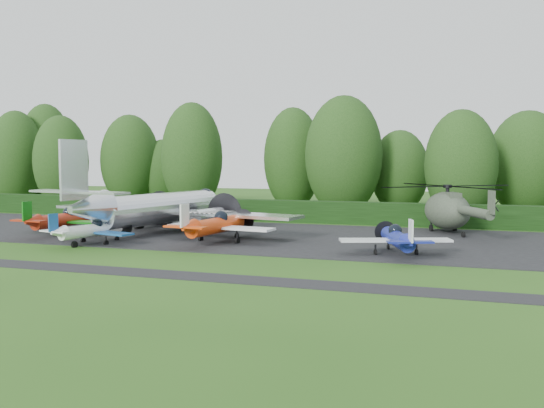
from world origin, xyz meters
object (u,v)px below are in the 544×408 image
(light_plane_red, at_px, (63,220))
(helicopter, at_px, (447,207))
(transport_plane, at_px, (158,208))
(light_plane_blue, at_px, (397,238))
(light_plane_orange, at_px, (216,225))
(light_plane_white, at_px, (91,230))

(light_plane_red, distance_m, helicopter, 30.02)
(helicopter, bearing_deg, transport_plane, -135.25)
(transport_plane, distance_m, helicopter, 22.79)
(transport_plane, distance_m, light_plane_blue, 19.80)
(light_plane_orange, distance_m, helicopter, 18.72)
(transport_plane, relative_size, light_plane_white, 3.51)
(light_plane_orange, height_order, light_plane_blue, light_plane_orange)
(light_plane_white, xyz_separation_m, light_plane_blue, (20.48, 1.70, 0.08))
(light_plane_orange, bearing_deg, light_plane_white, -164.16)
(light_plane_blue, bearing_deg, light_plane_white, -155.52)
(transport_plane, relative_size, light_plane_orange, 2.76)
(helicopter, bearing_deg, light_plane_blue, -75.41)
(light_plane_red, height_order, light_plane_white, light_plane_red)
(light_plane_blue, relative_size, helicopter, 0.51)
(light_plane_orange, relative_size, light_plane_blue, 1.18)
(light_plane_orange, relative_size, helicopter, 0.60)
(light_plane_blue, bearing_deg, light_plane_orange, -167.50)
(light_plane_red, relative_size, helicopter, 0.57)
(transport_plane, relative_size, helicopter, 1.66)
(transport_plane, height_order, light_plane_white, transport_plane)
(light_plane_red, bearing_deg, helicopter, 17.43)
(transport_plane, bearing_deg, light_plane_white, -111.97)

